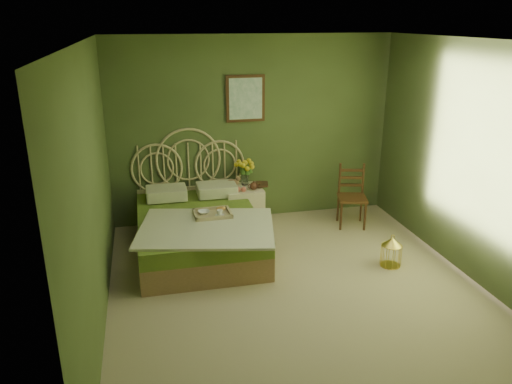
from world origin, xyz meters
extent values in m
plane|color=tan|center=(0.00, 0.00, 0.00)|extent=(4.50, 4.50, 0.00)
plane|color=silver|center=(0.00, 0.00, 2.60)|extent=(4.50, 4.50, 0.00)
plane|color=#4E6133|center=(0.00, 2.25, 1.30)|extent=(4.00, 0.00, 4.00)
plane|color=#4E6133|center=(-2.00, 0.00, 1.30)|extent=(0.00, 4.50, 4.50)
plane|color=#4E6133|center=(2.00, 0.00, 1.30)|extent=(0.00, 4.50, 4.50)
cube|color=#3C2710|center=(-0.11, 2.23, 1.75)|extent=(0.54, 0.03, 0.64)
cube|color=silver|center=(-0.11, 2.21, 1.75)|extent=(0.46, 0.01, 0.56)
cube|color=#A57A52|center=(-0.93, 1.23, 0.15)|extent=(1.46, 1.95, 0.29)
cube|color=olive|center=(-0.93, 1.23, 0.39)|extent=(1.46, 1.95, 0.19)
cube|color=#F0E5CB|center=(-0.88, 0.79, 0.50)|extent=(1.74, 1.46, 0.03)
cube|color=#F0E5CB|center=(-1.27, 1.91, 0.57)|extent=(0.54, 0.39, 0.16)
cube|color=#F0E5CB|center=(-0.59, 1.91, 0.57)|extent=(0.54, 0.39, 0.16)
cube|color=beige|center=(-0.76, 1.13, 0.51)|extent=(0.46, 0.36, 0.04)
ellipsoid|color=#B77A38|center=(-0.64, 1.22, 0.56)|extent=(0.12, 0.07, 0.05)
cube|color=#F4EDC6|center=(-0.21, 1.94, 0.28)|extent=(0.51, 0.51, 0.56)
cylinder|color=silver|center=(-0.16, 2.06, 0.65)|extent=(0.10, 0.10, 0.18)
ellipsoid|color=#A57A52|center=(-0.35, 2.04, 0.61)|extent=(0.21, 0.11, 0.10)
sphere|color=#CA5E4E|center=(-0.31, 1.78, 0.60)|extent=(0.07, 0.07, 0.07)
sphere|color=#CA5E4E|center=(-0.24, 1.76, 0.60)|extent=(0.07, 0.07, 0.07)
cube|color=#3C2710|center=(1.27, 1.58, 0.41)|extent=(0.47, 0.47, 0.04)
cylinder|color=#3C2710|center=(1.11, 1.42, 0.21)|extent=(0.03, 0.03, 0.41)
cylinder|color=#3C2710|center=(1.44, 1.42, 0.21)|extent=(0.03, 0.03, 0.41)
cylinder|color=#3C2710|center=(1.11, 1.75, 0.21)|extent=(0.03, 0.03, 0.41)
cylinder|color=#3C2710|center=(1.44, 1.75, 0.21)|extent=(0.03, 0.03, 0.41)
cube|color=#3C2710|center=(1.27, 1.75, 0.64)|extent=(0.33, 0.12, 0.46)
cylinder|color=gold|center=(1.25, 0.34, 0.01)|extent=(0.24, 0.24, 0.01)
cylinder|color=gold|center=(1.25, 0.34, 0.13)|extent=(0.24, 0.24, 0.27)
cone|color=gold|center=(1.25, 0.34, 0.31)|extent=(0.24, 0.24, 0.09)
imported|color=#381E0F|center=(-0.03, 1.96, 0.57)|extent=(0.16, 0.21, 0.02)
imported|color=#472819|center=(-0.03, 1.96, 0.59)|extent=(0.22, 0.27, 0.02)
imported|color=white|center=(-0.86, 1.18, 0.54)|extent=(0.15, 0.15, 0.03)
imported|color=white|center=(-0.68, 1.07, 0.56)|extent=(0.08, 0.08, 0.07)
camera|label=1|loc=(-1.50, -4.50, 2.80)|focal=35.00mm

